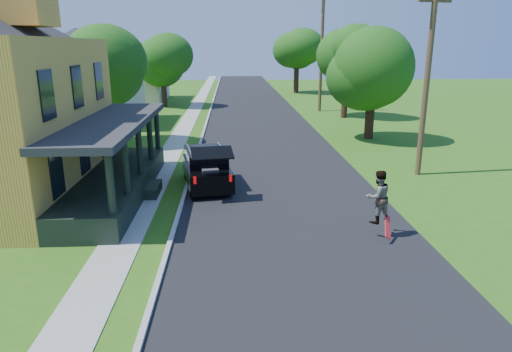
{
  "coord_description": "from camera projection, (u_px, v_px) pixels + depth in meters",
  "views": [
    {
      "loc": [
        -2.1,
        -12.08,
        5.94
      ],
      "look_at": [
        -1.27,
        3.0,
        1.59
      ],
      "focal_mm": 32.0,
      "sensor_mm": 36.0,
      "label": 1
    }
  ],
  "objects": [
    {
      "name": "tree_left_far",
      "position": [
        162.0,
        55.0,
        44.24
      ],
      "size": [
        5.82,
        5.93,
        7.72
      ],
      "rotation": [
        0.0,
        0.0,
        -0.24
      ],
      "color": "black",
      "rests_on": "ground"
    },
    {
      "name": "black_suv",
      "position": [
        207.0,
        168.0,
        19.74
      ],
      "size": [
        2.43,
        4.77,
        2.12
      ],
      "rotation": [
        0.0,
        0.0,
        0.17
      ],
      "color": "black",
      "rests_on": "ground"
    },
    {
      "name": "tree_right_near",
      "position": [
        373.0,
        64.0,
        28.93
      ],
      "size": [
        5.94,
        6.27,
        7.28
      ],
      "rotation": [
        0.0,
        0.0,
        -0.42
      ],
      "color": "black",
      "rests_on": "ground"
    },
    {
      "name": "tree_right_mid",
      "position": [
        347.0,
        50.0,
        37.3
      ],
      "size": [
        5.76,
        5.54,
        8.34
      ],
      "rotation": [
        0.0,
        0.0,
        0.11
      ],
      "color": "black",
      "rests_on": "ground"
    },
    {
      "name": "utility_pole_near",
      "position": [
        427.0,
        82.0,
        20.56
      ],
      "size": [
        1.58,
        0.41,
        8.36
      ],
      "rotation": [
        0.0,
        0.0,
        0.18
      ],
      "color": "#44351F",
      "rests_on": "ground"
    },
    {
      "name": "curb",
      "position": [
        204.0,
        132.0,
        32.32
      ],
      "size": [
        0.15,
        120.0,
        0.12
      ],
      "primitive_type": "cube",
      "color": "#9E9E99",
      "rests_on": "ground"
    },
    {
      "name": "neighbor_house_mid",
      "position": [
        80.0,
        69.0,
        34.5
      ],
      "size": [
        12.78,
        12.78,
        8.3
      ],
      "color": "#BCB8A6",
      "rests_on": "ground"
    },
    {
      "name": "tree_left_mid",
      "position": [
        95.0,
        63.0,
        26.63
      ],
      "size": [
        5.48,
        5.49,
        7.67
      ],
      "rotation": [
        0.0,
        0.0,
        -0.11
      ],
      "color": "black",
      "rests_on": "ground"
    },
    {
      "name": "ground",
      "position": [
        305.0,
        256.0,
        13.34
      ],
      "size": [
        140.0,
        140.0,
        0.0
      ],
      "primitive_type": "plane",
      "color": "#2D6013",
      "rests_on": "ground"
    },
    {
      "name": "skateboarder",
      "position": [
        378.0,
        197.0,
        14.39
      ],
      "size": [
        0.99,
        0.87,
        1.72
      ],
      "rotation": [
        0.0,
        0.0,
        3.44
      ],
      "color": "black",
      "rests_on": "ground"
    },
    {
      "name": "sidewalk",
      "position": [
        182.0,
        132.0,
        32.24
      ],
      "size": [
        1.3,
        120.0,
        0.03
      ],
      "primitive_type": "cube",
      "color": "gray",
      "rests_on": "ground"
    },
    {
      "name": "front_walk",
      "position": [
        51.0,
        196.0,
        18.6
      ],
      "size": [
        6.5,
        1.2,
        0.03
      ],
      "primitive_type": "cube",
      "color": "gray",
      "rests_on": "ground"
    },
    {
      "name": "tree_right_far",
      "position": [
        297.0,
        48.0,
        57.08
      ],
      "size": [
        7.52,
        7.2,
        8.87
      ],
      "rotation": [
        0.0,
        0.0,
        0.29
      ],
      "color": "black",
      "rests_on": "ground"
    },
    {
      "name": "skateboard",
      "position": [
        388.0,
        227.0,
        14.29
      ],
      "size": [
        0.37,
        0.75,
        0.64
      ],
      "rotation": [
        0.0,
        0.0,
        0.25
      ],
      "color": "#AE0E11",
      "rests_on": "ground"
    },
    {
      "name": "street",
      "position": [
        261.0,
        131.0,
        32.53
      ],
      "size": [
        8.0,
        120.0,
        0.02
      ],
      "primitive_type": "cube",
      "color": "black",
      "rests_on": "ground"
    },
    {
      "name": "neighbor_house_far",
      "position": [
        126.0,
        62.0,
        49.85
      ],
      "size": [
        12.78,
        12.78,
        8.3
      ],
      "color": "#BCB8A6",
      "rests_on": "ground"
    },
    {
      "name": "utility_pole_far",
      "position": [
        322.0,
        50.0,
        41.14
      ],
      "size": [
        1.76,
        0.41,
        10.64
      ],
      "rotation": [
        0.0,
        0.0,
        0.16
      ],
      "color": "#44351F",
      "rests_on": "ground"
    }
  ]
}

